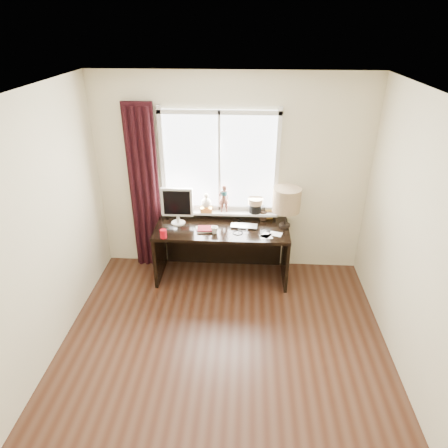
# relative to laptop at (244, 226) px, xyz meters

# --- Properties ---
(floor) EXTENTS (3.50, 4.00, 0.00)m
(floor) POSITION_rel_laptop_xyz_m (-0.18, -1.66, -0.76)
(floor) COLOR #482B1E
(floor) RESTS_ON ground
(ceiling) EXTENTS (3.50, 4.00, 0.00)m
(ceiling) POSITION_rel_laptop_xyz_m (-0.18, -1.66, 1.84)
(ceiling) COLOR white
(ceiling) RESTS_ON wall_back
(wall_back) EXTENTS (3.50, 0.00, 2.60)m
(wall_back) POSITION_rel_laptop_xyz_m (-0.18, 0.34, 0.54)
(wall_back) COLOR beige
(wall_back) RESTS_ON ground
(wall_left) EXTENTS (0.00, 4.00, 2.60)m
(wall_left) POSITION_rel_laptop_xyz_m (-1.93, -1.66, 0.54)
(wall_left) COLOR beige
(wall_left) RESTS_ON ground
(wall_right) EXTENTS (0.00, 4.00, 2.60)m
(wall_right) POSITION_rel_laptop_xyz_m (1.57, -1.66, 0.54)
(wall_right) COLOR beige
(wall_right) RESTS_ON ground
(laptop) EXTENTS (0.35, 0.24, 0.03)m
(laptop) POSITION_rel_laptop_xyz_m (0.00, 0.00, 0.00)
(laptop) COLOR silver
(laptop) RESTS_ON desk
(mug) EXTENTS (0.11, 0.11, 0.09)m
(mug) POSITION_rel_laptop_xyz_m (-0.36, -0.18, 0.03)
(mug) COLOR white
(mug) RESTS_ON desk
(red_cup) EXTENTS (0.08, 0.08, 0.10)m
(red_cup) POSITION_rel_laptop_xyz_m (-0.97, -0.33, 0.04)
(red_cup) COLOR #9C0611
(red_cup) RESTS_ON desk
(window) EXTENTS (1.52, 0.20, 1.40)m
(window) POSITION_rel_laptop_xyz_m (-0.33, 0.29, 0.54)
(window) COLOR white
(window) RESTS_ON ground
(curtain) EXTENTS (0.38, 0.09, 2.25)m
(curtain) POSITION_rel_laptop_xyz_m (-1.32, 0.24, 0.35)
(curtain) COLOR black
(curtain) RESTS_ON floor
(desk) EXTENTS (1.70, 0.70, 0.75)m
(desk) POSITION_rel_laptop_xyz_m (-0.28, 0.06, -0.26)
(desk) COLOR black
(desk) RESTS_ON floor
(monitor) EXTENTS (0.40, 0.18, 0.49)m
(monitor) POSITION_rel_laptop_xyz_m (-0.86, 0.05, 0.26)
(monitor) COLOR beige
(monitor) RESTS_ON desk
(notebook_stack) EXTENTS (0.25, 0.20, 0.03)m
(notebook_stack) POSITION_rel_laptop_xyz_m (-0.49, -0.11, 0.00)
(notebook_stack) COLOR beige
(notebook_stack) RESTS_ON desk
(brush_holder) EXTENTS (0.09, 0.09, 0.25)m
(brush_holder) POSITION_rel_laptop_xyz_m (0.25, 0.23, 0.05)
(brush_holder) COLOR black
(brush_holder) RESTS_ON desk
(icon_frame) EXTENTS (0.10, 0.04, 0.13)m
(icon_frame) POSITION_rel_laptop_xyz_m (0.33, 0.25, 0.05)
(icon_frame) COLOR gold
(icon_frame) RESTS_ON desk
(table_lamp) EXTENTS (0.35, 0.35, 0.52)m
(table_lamp) POSITION_rel_laptop_xyz_m (0.52, 0.05, 0.35)
(table_lamp) COLOR black
(table_lamp) RESTS_ON desk
(loose_papers) EXTENTS (0.30, 0.22, 0.00)m
(loose_papers) POSITION_rel_laptop_xyz_m (0.31, -0.21, -0.01)
(loose_papers) COLOR white
(loose_papers) RESTS_ON desk
(desk_cables) EXTENTS (0.18, 0.51, 0.01)m
(desk_cables) POSITION_rel_laptop_xyz_m (-0.07, 0.02, -0.01)
(desk_cables) COLOR black
(desk_cables) RESTS_ON desk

